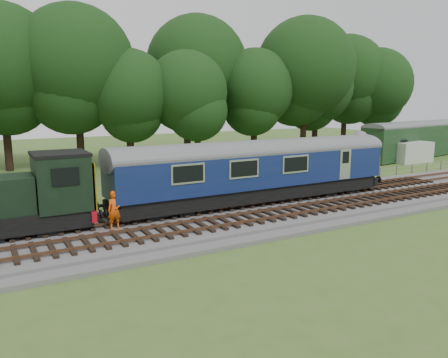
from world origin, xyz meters
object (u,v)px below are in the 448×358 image
dmu_railcar (257,166)px  parked_coach (413,138)px  caravan (411,152)px  worker (115,210)px

dmu_railcar → parked_coach: dmu_railcar is taller
parked_coach → caravan: parked_coach is taller
worker → parked_coach: size_ratio=0.12×
worker → parked_coach: 39.08m
dmu_railcar → worker: bearing=-171.9°
worker → dmu_railcar: bearing=6.2°
dmu_railcar → parked_coach: 30.09m
worker → caravan: bearing=14.2°
dmu_railcar → caravan: bearing=18.7°
worker → caravan: 35.58m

